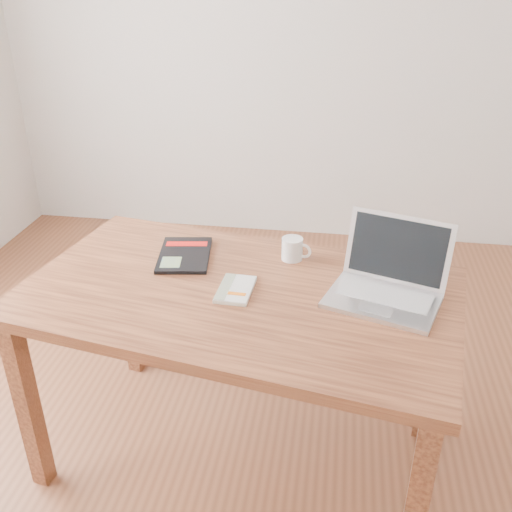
# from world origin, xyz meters

# --- Properties ---
(room) EXTENTS (4.04, 4.04, 2.70)m
(room) POSITION_xyz_m (-0.07, 0.00, 1.36)
(room) COLOR brown
(room) RESTS_ON ground
(desk) EXTENTS (1.55, 1.05, 0.75)m
(desk) POSITION_xyz_m (-0.09, -0.09, 0.66)
(desk) COLOR brown
(desk) RESTS_ON ground
(white_guidebook) EXTENTS (0.12, 0.18, 0.02)m
(white_guidebook) POSITION_xyz_m (-0.10, -0.10, 0.76)
(white_guidebook) COLOR silver
(white_guidebook) RESTS_ON desk
(black_guidebook) EXTENTS (0.22, 0.30, 0.01)m
(black_guidebook) POSITION_xyz_m (-0.33, 0.11, 0.76)
(black_guidebook) COLOR black
(black_guidebook) RESTS_ON desk
(laptop) EXTENTS (0.42, 0.39, 0.24)m
(laptop) POSITION_xyz_m (0.39, -0.05, 0.80)
(laptop) COLOR silver
(laptop) RESTS_ON desk
(coffee_mug) EXTENTS (0.11, 0.08, 0.08)m
(coffee_mug) POSITION_xyz_m (0.07, 0.16, 0.79)
(coffee_mug) COLOR white
(coffee_mug) RESTS_ON desk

